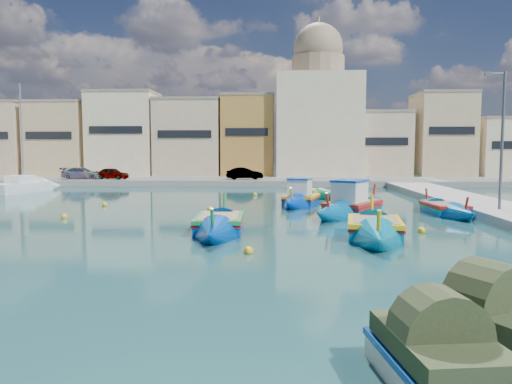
% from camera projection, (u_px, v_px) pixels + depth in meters
% --- Properties ---
extents(ground, '(160.00, 160.00, 0.00)m').
position_uv_depth(ground, '(161.00, 234.00, 22.48)').
color(ground, '#163A44').
rests_on(ground, ground).
extents(north_quay, '(80.00, 8.00, 0.60)m').
position_uv_depth(north_quay, '(230.00, 181.00, 54.30)').
color(north_quay, gray).
rests_on(north_quay, ground).
extents(north_townhouses, '(83.20, 7.87, 10.19)m').
position_uv_depth(north_townhouses, '(290.00, 139.00, 60.91)').
color(north_townhouses, '#C7AE8A').
rests_on(north_townhouses, ground).
extents(church_block, '(10.00, 10.00, 19.10)m').
position_uv_depth(church_block, '(318.00, 111.00, 61.10)').
color(church_block, beige).
rests_on(church_block, ground).
extents(quay_street_lamp, '(1.18, 0.16, 8.00)m').
position_uv_depth(quay_street_lamp, '(501.00, 140.00, 27.27)').
color(quay_street_lamp, '#595B60').
rests_on(quay_street_lamp, ground).
extents(parked_cars, '(21.67, 2.31, 1.26)m').
position_uv_depth(parked_cars, '(138.00, 173.00, 53.17)').
color(parked_cars, '#4C1919').
rests_on(parked_cars, north_quay).
extents(luzzu_turquoise_cabin, '(6.87, 9.62, 3.18)m').
position_uv_depth(luzzu_turquoise_cabin, '(353.00, 208.00, 29.23)').
color(luzzu_turquoise_cabin, '#005C96').
rests_on(luzzu_turquoise_cabin, ground).
extents(luzzu_blue_cabin, '(4.00, 8.29, 2.85)m').
position_uv_depth(luzzu_blue_cabin, '(301.00, 200.00, 34.20)').
color(luzzu_blue_cabin, '#0035AD').
rests_on(luzzu_blue_cabin, ground).
extents(luzzu_cyan_mid, '(2.50, 7.89, 2.29)m').
position_uv_depth(luzzu_cyan_mid, '(444.00, 210.00, 29.22)').
color(luzzu_cyan_mid, '#005198').
rests_on(luzzu_cyan_mid, ground).
extents(luzzu_green, '(5.02, 6.79, 2.16)m').
position_uv_depth(luzzu_green, '(313.00, 195.00, 39.33)').
color(luzzu_green, '#0B7543').
rests_on(luzzu_green, ground).
extents(luzzu_blue_south, '(2.36, 9.13, 2.62)m').
position_uv_depth(luzzu_blue_south, '(219.00, 225.00, 23.26)').
color(luzzu_blue_south, '#003C9D').
rests_on(luzzu_blue_south, ground).
extents(luzzu_cyan_south, '(3.39, 8.93, 2.71)m').
position_uv_depth(luzzu_cyan_south, '(374.00, 230.00, 21.79)').
color(luzzu_cyan_south, '#00729B').
rests_on(luzzu_cyan_south, ground).
extents(tender_near, '(3.04, 3.62, 1.57)m').
position_uv_depth(tender_near, '(490.00, 332.00, 9.11)').
color(tender_near, beige).
rests_on(tender_near, ground).
extents(tender_far, '(1.94, 3.06, 1.42)m').
position_uv_depth(tender_far, '(438.00, 363.00, 7.92)').
color(tender_far, beige).
rests_on(tender_far, ground).
extents(yacht_north, '(4.35, 7.94, 10.21)m').
position_uv_depth(yacht_north, '(35.00, 187.00, 44.80)').
color(yacht_north, white).
rests_on(yacht_north, ground).
extents(mooring_buoys, '(18.76, 22.96, 0.36)m').
position_uv_depth(mooring_buoys, '(209.00, 213.00, 29.00)').
color(mooring_buoys, yellow).
rests_on(mooring_buoys, ground).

